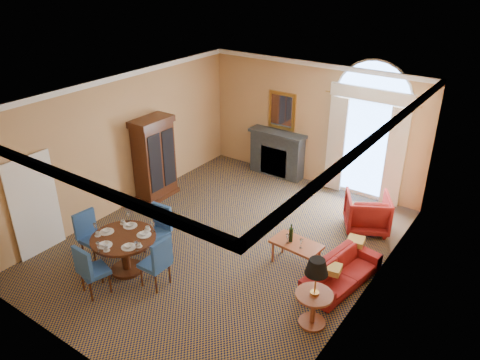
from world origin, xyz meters
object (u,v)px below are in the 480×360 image
Objects in this scene: armoire at (154,160)px; armchair at (367,212)px; coffee_table at (296,244)px; dining_table at (124,246)px; side_table at (315,285)px; sofa at (342,271)px.

armoire reaches higher than armchair.
armoire reaches higher than coffee_table.
armoire is 2.04× the size of coffee_table.
armoire is 3.12m from dining_table.
armoire is 1.63× the size of side_table.
sofa is at bearing 92.25° from side_table.
side_table reaches higher than armchair.
sofa is 1.89× the size of armchair.
armchair is 3.39m from side_table.
sofa is at bearing 3.07° from coffee_table.
armoire is 4.34m from coffee_table.
dining_table is (1.70, -2.59, -0.42)m from armoire.
side_table reaches higher than dining_table.
armchair is 0.93× the size of coffee_table.
dining_table is 4.13m from sofa.
sofa is 1.02m from coffee_table.
dining_table is at bearing 22.82° from armchair.
dining_table is at bearing -136.96° from coffee_table.
sofa is at bearing 29.83° from dining_table.
coffee_table is 1.70m from side_table.
armoire is at bearing 161.19° from side_table.
armoire is 2.20× the size of armchair.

